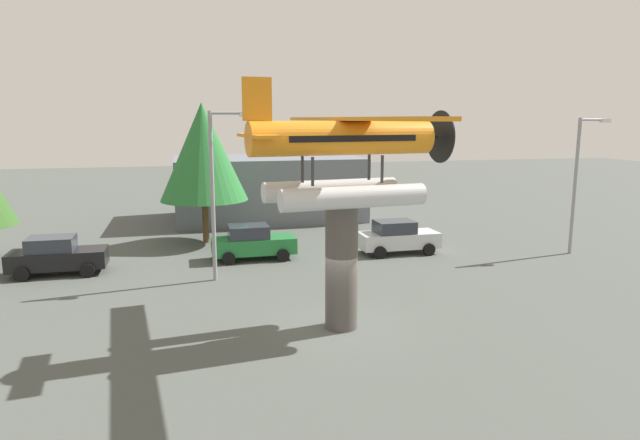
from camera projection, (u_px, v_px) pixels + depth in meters
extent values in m
plane|color=#4C514C|center=(341.00, 327.00, 19.15)|extent=(140.00, 140.00, 0.00)
cylinder|color=#4C4742|center=(341.00, 267.00, 18.77)|extent=(1.10, 1.10, 4.28)
cylinder|color=silver|center=(354.00, 197.00, 17.40)|extent=(4.85, 1.22, 0.70)
cylinder|color=#333338|center=(382.00, 169.00, 18.13)|extent=(0.11, 0.11, 0.90)
cylinder|color=#333338|center=(313.00, 172.00, 17.31)|extent=(0.11, 0.11, 0.90)
cylinder|color=silver|center=(331.00, 190.00, 19.25)|extent=(4.85, 1.22, 0.70)
cylinder|color=#333338|center=(369.00, 167.00, 19.05)|extent=(0.11, 0.11, 0.90)
cylinder|color=#333338|center=(302.00, 169.00, 18.24)|extent=(0.11, 0.11, 0.90)
cylinder|color=orange|center=(342.00, 138.00, 18.00)|extent=(6.28, 1.77, 1.10)
cube|color=black|center=(348.00, 138.00, 18.07)|extent=(4.44, 1.61, 0.20)
cone|color=#262628|center=(430.00, 137.00, 19.11)|extent=(0.79, 0.95, 0.88)
cylinder|color=black|center=(440.00, 137.00, 19.25)|extent=(0.24, 1.79, 1.80)
cube|color=orange|center=(354.00, 119.00, 18.03)|extent=(2.23, 10.46, 0.12)
cube|color=orange|center=(258.00, 136.00, 17.03)|extent=(1.00, 2.86, 0.10)
cube|color=orange|center=(257.00, 99.00, 16.84)|extent=(0.91, 0.22, 1.30)
cube|color=black|center=(58.00, 259.00, 25.57)|extent=(4.20, 1.70, 0.80)
cube|color=#2D333D|center=(51.00, 244.00, 25.38)|extent=(2.00, 1.56, 0.64)
cylinder|color=black|center=(87.00, 270.00, 25.11)|extent=(0.64, 0.22, 0.64)
cylinder|color=black|center=(93.00, 261.00, 26.82)|extent=(0.64, 0.22, 0.64)
cylinder|color=black|center=(22.00, 274.00, 24.46)|extent=(0.64, 0.22, 0.64)
cylinder|color=black|center=(32.00, 264.00, 26.18)|extent=(0.64, 0.22, 0.64)
cube|color=#237A38|center=(254.00, 245.00, 28.34)|extent=(4.20, 1.70, 0.80)
cube|color=#2D333D|center=(248.00, 232.00, 28.15)|extent=(2.00, 1.56, 0.64)
cylinder|color=black|center=(283.00, 255.00, 27.87)|extent=(0.64, 0.22, 0.64)
cylinder|color=black|center=(277.00, 247.00, 29.59)|extent=(0.64, 0.22, 0.64)
cylinder|color=black|center=(229.00, 259.00, 27.23)|extent=(0.64, 0.22, 0.64)
cylinder|color=black|center=(226.00, 250.00, 28.95)|extent=(0.64, 0.22, 0.64)
cube|color=silver|center=(398.00, 240.00, 29.60)|extent=(4.20, 1.70, 0.80)
cube|color=#2D333D|center=(394.00, 227.00, 29.41)|extent=(2.00, 1.56, 0.64)
cylinder|color=black|center=(429.00, 249.00, 29.13)|extent=(0.64, 0.22, 0.64)
cylinder|color=black|center=(415.00, 242.00, 30.85)|extent=(0.64, 0.22, 0.64)
cylinder|color=black|center=(380.00, 252.00, 28.49)|extent=(0.64, 0.22, 0.64)
cylinder|color=black|center=(369.00, 245.00, 30.21)|extent=(0.64, 0.22, 0.64)
cylinder|color=gray|center=(213.00, 198.00, 24.09)|extent=(0.18, 0.18, 7.38)
cylinder|color=gray|center=(229.00, 113.00, 23.64)|extent=(1.60, 0.12, 0.12)
cube|color=silver|center=(245.00, 114.00, 23.82)|extent=(0.50, 0.28, 0.20)
cylinder|color=gray|center=(575.00, 187.00, 29.03)|extent=(0.18, 0.18, 7.10)
cylinder|color=gray|center=(594.00, 120.00, 28.60)|extent=(1.60, 0.12, 0.12)
cube|color=silver|center=(605.00, 121.00, 28.77)|extent=(0.50, 0.28, 0.20)
cube|color=slate|center=(268.00, 188.00, 39.97)|extent=(12.88, 7.70, 4.38)
cylinder|color=brown|center=(206.00, 221.00, 32.05)|extent=(0.36, 0.36, 2.48)
cone|color=#287033|center=(203.00, 152.00, 31.34)|extent=(4.93, 4.93, 5.47)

